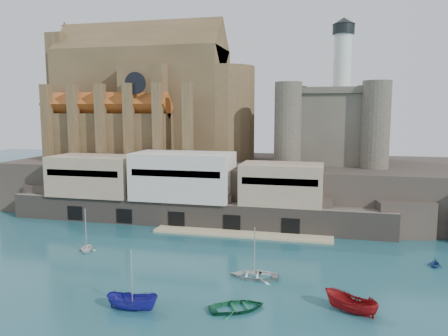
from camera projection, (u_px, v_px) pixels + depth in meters
name	position (u px, v px, depth m)	size (l,w,h in m)	color
ground	(199.00, 272.00, 56.00)	(300.00, 300.00, 0.00)	#184650
promontory	(251.00, 184.00, 93.36)	(100.00, 36.00, 10.00)	#2A241F
quay	(182.00, 191.00, 79.80)	(70.00, 12.00, 13.05)	#60574D
church	(149.00, 104.00, 99.01)	(47.00, 25.93, 30.51)	brown
castle_keep	(331.00, 122.00, 89.50)	(21.20, 21.20, 29.30)	#49443A
boat_2	(133.00, 309.00, 45.59)	(2.11, 2.17, 5.62)	navy
boat_3	(237.00, 310.00, 45.51)	(4.27, 1.24, 5.98)	#19653F
boat_4	(87.00, 251.00, 64.47)	(2.91, 1.78, 3.37)	white
boat_5	(350.00, 312.00, 45.01)	(2.18, 2.24, 5.80)	maroon
boat_6	(254.00, 277.00, 54.29)	(4.29, 1.24, 6.00)	silver
boat_7	(435.00, 266.00, 58.24)	(2.30, 1.40, 2.66)	navy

